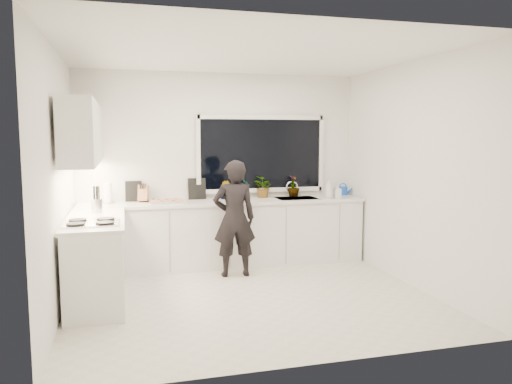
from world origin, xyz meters
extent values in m
cube|color=beige|center=(0.00, 0.00, -0.01)|extent=(4.00, 3.50, 0.02)
cube|color=white|center=(0.00, 1.76, 1.35)|extent=(4.00, 0.02, 2.70)
cube|color=white|center=(-2.01, 0.00, 1.35)|extent=(0.02, 3.50, 2.70)
cube|color=white|center=(2.01, 0.00, 1.35)|extent=(0.02, 3.50, 2.70)
cube|color=white|center=(0.00, 0.00, 2.71)|extent=(4.00, 3.50, 0.02)
cube|color=black|center=(0.60, 1.73, 1.55)|extent=(1.80, 0.02, 1.00)
cube|color=white|center=(0.00, 1.45, 0.44)|extent=(3.92, 0.58, 0.88)
cube|color=white|center=(-1.67, 0.35, 0.44)|extent=(0.58, 1.60, 0.88)
cube|color=silver|center=(0.00, 1.44, 0.90)|extent=(3.94, 0.62, 0.04)
cube|color=silver|center=(-1.67, 0.35, 0.90)|extent=(0.62, 1.60, 0.04)
cube|color=white|center=(-1.79, 0.70, 1.85)|extent=(0.34, 2.10, 0.70)
cube|color=silver|center=(1.05, 1.45, 0.87)|extent=(0.58, 0.42, 0.14)
cylinder|color=silver|center=(1.05, 1.65, 1.03)|extent=(0.03, 0.03, 0.22)
cube|color=black|center=(-1.69, 0.00, 0.94)|extent=(0.56, 0.48, 0.03)
imported|color=black|center=(0.01, 0.90, 0.76)|extent=(0.57, 0.39, 1.51)
cube|color=#B1B1B5|center=(-0.80, 1.42, 0.94)|extent=(0.47, 0.35, 0.03)
cube|color=#D6451C|center=(-0.80, 1.42, 0.95)|extent=(0.43, 0.31, 0.01)
cylinder|color=blue|center=(1.85, 1.61, 0.98)|extent=(0.14, 0.14, 0.13)
cylinder|color=white|center=(-1.57, 1.55, 1.05)|extent=(0.13, 0.13, 0.26)
cube|color=#9F774A|center=(-1.10, 1.59, 1.03)|extent=(0.15, 0.13, 0.22)
cylinder|color=silver|center=(-1.67, 0.80, 1.00)|extent=(0.13, 0.13, 0.16)
cube|color=black|center=(-1.23, 1.69, 1.06)|extent=(0.22, 0.03, 0.28)
cube|color=black|center=(-0.36, 1.69, 1.07)|extent=(0.25, 0.02, 0.30)
imported|color=#26662D|center=(0.02, 1.61, 1.05)|extent=(0.18, 0.17, 0.27)
imported|color=#26662D|center=(0.34, 1.61, 1.06)|extent=(0.12, 0.16, 0.28)
imported|color=#26662D|center=(0.61, 1.61, 1.08)|extent=(0.33, 0.35, 0.32)
imported|color=#26662D|center=(1.06, 1.61, 1.07)|extent=(0.18, 0.18, 0.31)
imported|color=#D8BF66|center=(1.49, 1.30, 1.06)|extent=(0.15, 0.15, 0.29)
imported|color=#D8BF66|center=(1.62, 1.30, 1.02)|extent=(0.10, 0.10, 0.21)
camera|label=1|loc=(-1.35, -5.30, 1.83)|focal=35.00mm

